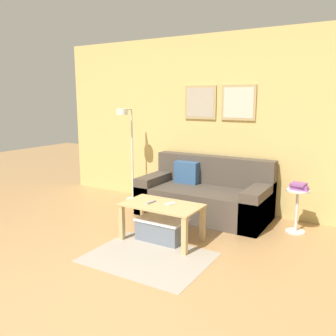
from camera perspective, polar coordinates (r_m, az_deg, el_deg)
name	(u,v)px	position (r m, az deg, el deg)	size (l,w,h in m)	color
ground_plane	(34,326)	(3.01, -20.73, -22.62)	(16.00, 16.00, 0.00)	tan
wall_back	(218,123)	(5.31, 8.09, 7.13)	(5.60, 0.09, 2.55)	#D6B76B
area_rug	(149,257)	(3.84, -3.13, -14.08)	(1.25, 0.97, 0.01)	#A39989
couch	(205,196)	(5.07, 5.91, -4.51)	(1.79, 0.87, 0.81)	#4C4238
coffee_table	(162,211)	(4.15, -0.98, -6.97)	(0.91, 0.52, 0.44)	tan
storage_bin	(162,229)	(4.24, -1.00, -9.76)	(0.57, 0.36, 0.26)	slate
floor_lamp	(127,140)	(5.60, -6.59, 4.51)	(0.22, 0.43, 1.48)	white
side_table	(297,207)	(4.67, 19.97, -5.93)	(0.28, 0.28, 0.54)	silver
book_stack	(299,186)	(4.61, 20.27, -2.78)	(0.22, 0.19, 0.08)	#8C4C93
remote_control	(151,202)	(4.17, -2.80, -5.49)	(0.04, 0.15, 0.02)	#99999E
cell_phone	(170,204)	(4.14, 0.37, -5.72)	(0.07, 0.14, 0.01)	silver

